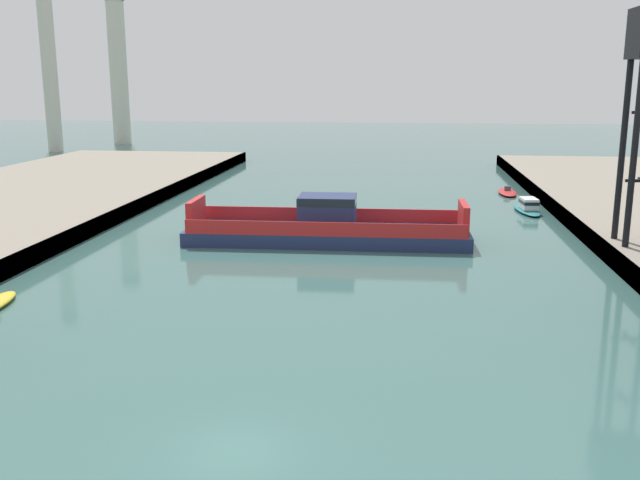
{
  "coord_description": "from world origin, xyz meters",
  "views": [
    {
      "loc": [
        5.54,
        -21.69,
        12.59
      ],
      "look_at": [
        0.0,
        24.78,
        2.0
      ],
      "focal_mm": 39.49,
      "sensor_mm": 36.0,
      "label": 1
    }
  ],
  "objects": [
    {
      "name": "ground_plane",
      "position": [
        0.0,
        0.0,
        0.0
      ],
      "size": [
        400.0,
        400.0,
        0.0
      ],
      "primitive_type": "plane",
      "color": "#3D6660"
    },
    {
      "name": "chain_ferry",
      "position": [
        -0.39,
        33.04,
        1.12
      ],
      "size": [
        22.54,
        6.75,
        3.75
      ],
      "color": "navy",
      "rests_on": "ground"
    },
    {
      "name": "moored_boat_near_right",
      "position": [
        17.78,
        48.31,
        0.55
      ],
      "size": [
        2.54,
        7.11,
        1.45
      ],
      "color": "#237075",
      "rests_on": "ground"
    },
    {
      "name": "moored_boat_mid_right",
      "position": [
        17.39,
        59.73,
        0.22
      ],
      "size": [
        2.05,
        6.01,
        0.92
      ],
      "color": "red",
      "rests_on": "ground"
    },
    {
      "name": "smokestack_distant_a",
      "position": [
        -52.27,
        118.62,
        16.1
      ],
      "size": [
        3.78,
        3.78,
        30.17
      ],
      "color": "beige",
      "rests_on": "ground"
    },
    {
      "name": "smokestack_distant_b",
      "position": [
        -58.03,
        101.34,
        17.49
      ],
      "size": [
        2.85,
        2.85,
        32.93
      ],
      "color": "beige",
      "rests_on": "ground"
    }
  ]
}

